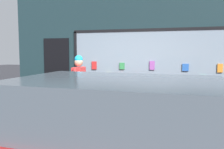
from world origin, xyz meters
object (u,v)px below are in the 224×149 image
at_px(display_table_left, 73,88).
at_px(small_dog, 93,115).
at_px(person_browsing, 79,83).
at_px(display_table_right, 188,91).
at_px(sandwich_board_sign, 14,94).
at_px(parked_car, 116,141).

distance_m(display_table_left, small_dog, 1.36).
distance_m(display_table_left, person_browsing, 0.79).
height_order(display_table_right, small_dog, display_table_right).
relative_size(display_table_right, small_dog, 4.42).
bearing_deg(display_table_left, small_dog, -42.09).
bearing_deg(sandwich_board_sign, small_dog, -26.82).
xyz_separation_m(sandwich_board_sign, parked_car, (4.24, -3.50, 0.31)).
xyz_separation_m(small_dog, parked_car, (1.34, -2.63, 0.48)).
relative_size(display_table_right, sandwich_board_sign, 3.12).
xyz_separation_m(person_browsing, sandwich_board_sign, (-2.41, 0.60, -0.49)).
bearing_deg(person_browsing, parked_car, -154.50).
bearing_deg(parked_car, small_dog, 117.08).
height_order(display_table_right, parked_car, parked_car).
bearing_deg(parked_car, person_browsing, 122.19).
distance_m(small_dog, sandwich_board_sign, 3.03).
xyz_separation_m(person_browsing, small_dog, (0.48, -0.27, -0.66)).
xyz_separation_m(display_table_right, sandwich_board_sign, (-4.91, 0.00, -0.33)).
xyz_separation_m(display_table_left, sandwich_board_sign, (-1.94, 0.01, -0.26)).
bearing_deg(person_browsing, sandwich_board_sign, 69.27).
bearing_deg(person_browsing, display_table_left, 32.05).
bearing_deg(display_table_right, sandwich_board_sign, 179.94).
relative_size(person_browsing, small_dog, 2.65).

